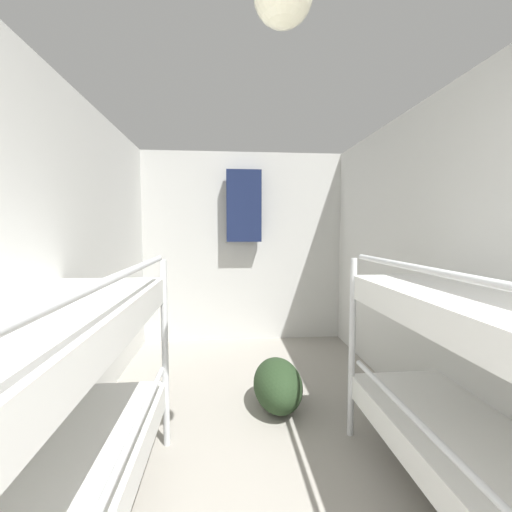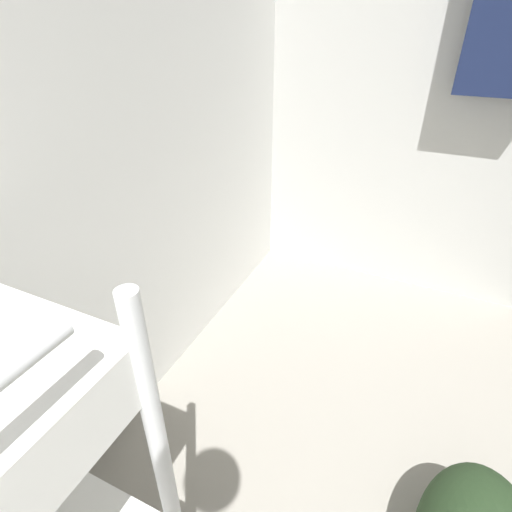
% 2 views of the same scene
% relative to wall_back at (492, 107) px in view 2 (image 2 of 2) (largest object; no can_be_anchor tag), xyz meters
% --- Properties ---
extents(wall_back, '(2.70, 0.06, 2.46)m').
position_rel_wall_back_xyz_m(wall_back, '(0.00, 0.00, 0.00)').
color(wall_back, silver).
rests_on(wall_back, ground_plane).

